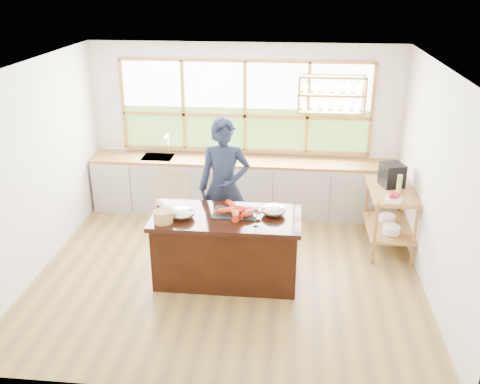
# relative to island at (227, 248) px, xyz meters

# --- Properties ---
(ground_plane) EXTENTS (5.00, 5.00, 0.00)m
(ground_plane) POSITION_rel_island_xyz_m (0.00, 0.20, -0.45)
(ground_plane) COLOR olive
(room_shell) EXTENTS (5.02, 4.52, 2.71)m
(room_shell) POSITION_rel_island_xyz_m (0.02, 0.71, 1.30)
(room_shell) COLOR white
(room_shell) RESTS_ON ground_plane
(back_counter) EXTENTS (4.90, 0.63, 0.90)m
(back_counter) POSITION_rel_island_xyz_m (-0.02, 2.14, 0.00)
(back_counter) COLOR #ABA9A3
(back_counter) RESTS_ON ground_plane
(right_shelf_unit) EXTENTS (0.62, 1.10, 0.90)m
(right_shelf_unit) POSITION_rel_island_xyz_m (2.19, 1.09, 0.15)
(right_shelf_unit) COLOR #A47637
(right_shelf_unit) RESTS_ON ground_plane
(island) EXTENTS (1.85, 0.90, 0.90)m
(island) POSITION_rel_island_xyz_m (0.00, 0.00, 0.00)
(island) COLOR black
(island) RESTS_ON ground_plane
(cook) EXTENTS (0.73, 0.50, 1.94)m
(cook) POSITION_rel_island_xyz_m (-0.13, 0.77, 0.51)
(cook) COLOR #171E32
(cook) RESTS_ON ground_plane
(potted_plant) EXTENTS (0.16, 0.12, 0.28)m
(potted_plant) POSITION_rel_island_xyz_m (-0.36, 2.20, 0.59)
(potted_plant) COLOR slate
(potted_plant) RESTS_ON back_counter
(cutting_board) EXTENTS (0.43, 0.34, 0.01)m
(cutting_board) POSITION_rel_island_xyz_m (-0.18, 2.14, 0.45)
(cutting_board) COLOR #58C744
(cutting_board) RESTS_ON back_counter
(espresso_machine) EXTENTS (0.36, 0.38, 0.32)m
(espresso_machine) POSITION_rel_island_xyz_m (2.19, 1.24, 0.61)
(espresso_machine) COLOR black
(espresso_machine) RESTS_ON right_shelf_unit
(wine_bottle) EXTENTS (0.09, 0.09, 0.28)m
(wine_bottle) POSITION_rel_island_xyz_m (2.24, 0.94, 0.58)
(wine_bottle) COLOR #93B053
(wine_bottle) RESTS_ON right_shelf_unit
(fruit_bowl) EXTENTS (0.22, 0.22, 0.11)m
(fruit_bowl) POSITION_rel_island_xyz_m (2.14, 0.70, 0.49)
(fruit_bowl) COLOR white
(fruit_bowl) RESTS_ON right_shelf_unit
(slate_board) EXTENTS (0.56, 0.41, 0.02)m
(slate_board) POSITION_rel_island_xyz_m (0.10, 0.07, 0.45)
(slate_board) COLOR black
(slate_board) RESTS_ON island
(lobster_pile) EXTENTS (0.52, 0.48, 0.08)m
(lobster_pile) POSITION_rel_island_xyz_m (0.12, 0.04, 0.50)
(lobster_pile) COLOR #C42C03
(lobster_pile) RESTS_ON slate_board
(mixing_bowl_left) EXTENTS (0.30, 0.30, 0.15)m
(mixing_bowl_left) POSITION_rel_island_xyz_m (-0.53, -0.11, 0.51)
(mixing_bowl_left) COLOR silver
(mixing_bowl_left) RESTS_ON island
(mixing_bowl_right) EXTENTS (0.31, 0.31, 0.15)m
(mixing_bowl_right) POSITION_rel_island_xyz_m (0.58, 0.09, 0.51)
(mixing_bowl_right) COLOR silver
(mixing_bowl_right) RESTS_ON island
(wine_glass) EXTENTS (0.08, 0.08, 0.22)m
(wine_glass) POSITION_rel_island_xyz_m (0.38, -0.24, 0.61)
(wine_glass) COLOR silver
(wine_glass) RESTS_ON island
(wicker_basket) EXTENTS (0.23, 0.23, 0.15)m
(wicker_basket) POSITION_rel_island_xyz_m (-0.73, -0.26, 0.52)
(wicker_basket) COLOR #B67448
(wicker_basket) RESTS_ON island
(parchment_roll) EXTENTS (0.25, 0.29, 0.08)m
(parchment_roll) POSITION_rel_island_xyz_m (-0.83, 0.14, 0.49)
(parchment_roll) COLOR silver
(parchment_roll) RESTS_ON island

